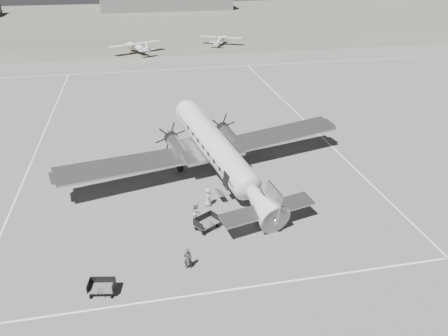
% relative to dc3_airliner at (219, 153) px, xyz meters
% --- Properties ---
extents(ground, '(260.00, 260.00, 0.00)m').
position_rel_dc3_airliner_xyz_m(ground, '(0.89, 0.17, -2.61)').
color(ground, slate).
rests_on(ground, ground).
extents(taxi_line_near, '(60.00, 0.15, 0.01)m').
position_rel_dc3_airliner_xyz_m(taxi_line_near, '(0.89, -13.83, -2.61)').
color(taxi_line_near, silver).
rests_on(taxi_line_near, ground).
extents(taxi_line_right, '(0.15, 80.00, 0.01)m').
position_rel_dc3_airliner_xyz_m(taxi_line_right, '(12.89, 0.17, -2.61)').
color(taxi_line_right, silver).
rests_on(taxi_line_right, ground).
extents(taxi_line_left, '(0.15, 60.00, 0.01)m').
position_rel_dc3_airliner_xyz_m(taxi_line_left, '(-17.11, 10.17, -2.61)').
color(taxi_line_left, silver).
rests_on(taxi_line_left, ground).
extents(taxi_line_horizon, '(90.00, 0.15, 0.01)m').
position_rel_dc3_airliner_xyz_m(taxi_line_horizon, '(0.89, 40.17, -2.61)').
color(taxi_line_horizon, silver).
rests_on(taxi_line_horizon, ground).
extents(grass_infield, '(260.00, 90.00, 0.01)m').
position_rel_dc3_airliner_xyz_m(grass_infield, '(0.89, 95.17, -2.61)').
color(grass_infield, '#666356').
rests_on(grass_infield, ground).
extents(dc3_airliner, '(31.37, 25.36, 5.23)m').
position_rel_dc3_airliner_xyz_m(dc3_airliner, '(0.00, 0.00, 0.00)').
color(dc3_airliner, '#A9A9AC').
rests_on(dc3_airliner, ground).
extents(light_plane_left, '(13.27, 12.33, 2.20)m').
position_rel_dc3_airliner_xyz_m(light_plane_left, '(-5.65, 53.58, -1.51)').
color(light_plane_left, silver).
rests_on(light_plane_left, ground).
extents(light_plane_right, '(11.56, 10.80, 1.91)m').
position_rel_dc3_airliner_xyz_m(light_plane_right, '(11.76, 58.60, -1.66)').
color(light_plane_right, silver).
rests_on(light_plane_right, ground).
extents(baggage_cart_near, '(2.23, 2.05, 1.03)m').
position_rel_dc3_airliner_xyz_m(baggage_cart_near, '(-2.36, -7.22, -2.10)').
color(baggage_cart_near, '#565656').
rests_on(baggage_cart_near, ground).
extents(baggage_cart_far, '(1.80, 1.42, 0.91)m').
position_rel_dc3_airliner_xyz_m(baggage_cart_far, '(-9.63, -12.59, -2.16)').
color(baggage_cart_far, '#565656').
rests_on(baggage_cart_far, ground).
extents(ground_crew, '(0.58, 0.39, 1.53)m').
position_rel_dc3_airliner_xyz_m(ground_crew, '(-4.30, -11.31, -1.85)').
color(ground_crew, '#323232').
rests_on(ground_crew, ground).
extents(ramp_agent, '(0.77, 0.91, 1.65)m').
position_rel_dc3_airliner_xyz_m(ramp_agent, '(-2.96, -6.09, -1.79)').
color(ramp_agent, beige).
rests_on(ramp_agent, ground).
extents(passenger, '(0.69, 0.87, 1.56)m').
position_rel_dc3_airliner_xyz_m(passenger, '(-1.70, -4.04, -1.84)').
color(passenger, '#B2B2B0').
rests_on(passenger, ground).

